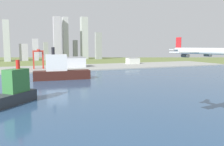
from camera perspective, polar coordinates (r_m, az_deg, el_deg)
ground_plane at (r=322.34m, az=-8.66°, el=-2.08°), size 2400.00×2400.00×0.00m
water_bay at (r=265.32m, az=-5.48°, el=-3.91°), size 840.00×360.00×0.15m
industrial_pier at (r=507.31m, az=-13.91°, el=1.13°), size 840.00×140.00×2.50m
airplane_landing at (r=136.42m, az=20.67°, el=5.12°), size 34.35×36.47×11.35m
cargo_ship at (r=343.05m, az=-12.81°, el=0.61°), size 82.47×26.50×47.16m
container_barge at (r=208.86m, az=-23.80°, el=-4.37°), size 48.03×48.68×36.98m
port_crane_red at (r=491.13m, az=-17.90°, el=4.29°), size 21.00×39.50×40.28m
warehouse_main at (r=516.14m, az=-10.71°, el=2.69°), size 68.56×42.08×22.26m
warehouse_annex at (r=607.05m, az=5.18°, el=3.07°), size 31.84×23.23×15.99m
distant_skyline at (r=834.63m, az=-14.44°, el=7.41°), size 391.07×77.68×158.46m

